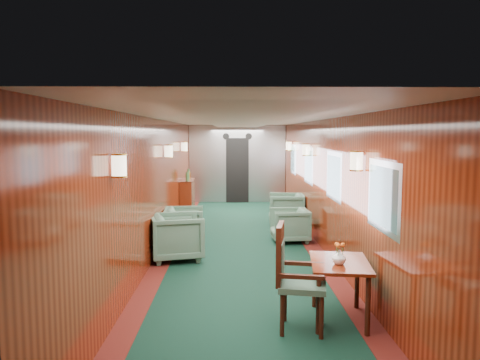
{
  "coord_description": "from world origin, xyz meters",
  "views": [
    {
      "loc": [
        -0.18,
        -8.57,
        2.15
      ],
      "look_at": [
        0.0,
        1.37,
        1.15
      ],
      "focal_mm": 35.0,
      "sensor_mm": 36.0,
      "label": 1
    }
  ],
  "objects_px": {
    "dining_table": "(340,271)",
    "armchair_right_near": "(290,225)",
    "credenza": "(187,197)",
    "armchair_left_near": "(177,237)",
    "side_chair": "(292,273)",
    "armchair_right_far": "(286,209)",
    "armchair_left_far": "(184,225)"
  },
  "relations": [
    {
      "from": "armchair_left_near",
      "to": "armchair_right_far",
      "type": "distance_m",
      "value": 3.71
    },
    {
      "from": "dining_table",
      "to": "armchair_left_far",
      "type": "height_order",
      "value": "armchair_left_far"
    },
    {
      "from": "credenza",
      "to": "armchair_right_near",
      "type": "distance_m",
      "value": 3.85
    },
    {
      "from": "credenza",
      "to": "armchair_left_near",
      "type": "bearing_deg",
      "value": -87.07
    },
    {
      "from": "armchair_right_near",
      "to": "armchair_left_far",
      "type": "bearing_deg",
      "value": -93.09
    },
    {
      "from": "dining_table",
      "to": "credenza",
      "type": "relative_size",
      "value": 0.82
    },
    {
      "from": "dining_table",
      "to": "armchair_right_far",
      "type": "bearing_deg",
      "value": 96.5
    },
    {
      "from": "armchair_left_far",
      "to": "armchair_right_far",
      "type": "distance_m",
      "value": 2.79
    },
    {
      "from": "side_chair",
      "to": "armchair_left_near",
      "type": "relative_size",
      "value": 1.36
    },
    {
      "from": "dining_table",
      "to": "armchair_right_far",
      "type": "relative_size",
      "value": 1.21
    },
    {
      "from": "side_chair",
      "to": "armchair_left_far",
      "type": "height_order",
      "value": "side_chair"
    },
    {
      "from": "armchair_right_near",
      "to": "armchair_right_far",
      "type": "relative_size",
      "value": 0.89
    },
    {
      "from": "side_chair",
      "to": "armchair_right_far",
      "type": "distance_m",
      "value": 5.89
    },
    {
      "from": "dining_table",
      "to": "armchair_right_near",
      "type": "bearing_deg",
      "value": 98.17
    },
    {
      "from": "side_chair",
      "to": "credenza",
      "type": "height_order",
      "value": "credenza"
    },
    {
      "from": "side_chair",
      "to": "armchair_left_far",
      "type": "distance_m",
      "value": 4.46
    },
    {
      "from": "dining_table",
      "to": "side_chair",
      "type": "relative_size",
      "value": 0.85
    },
    {
      "from": "armchair_left_near",
      "to": "armchair_right_near",
      "type": "height_order",
      "value": "armchair_left_near"
    },
    {
      "from": "credenza",
      "to": "armchair_left_far",
      "type": "relative_size",
      "value": 1.59
    },
    {
      "from": "armchair_right_near",
      "to": "side_chair",
      "type": "bearing_deg",
      "value": -9.91
    },
    {
      "from": "armchair_left_far",
      "to": "armchair_right_far",
      "type": "bearing_deg",
      "value": -55.74
    },
    {
      "from": "credenza",
      "to": "armchair_right_far",
      "type": "distance_m",
      "value": 2.81
    },
    {
      "from": "credenza",
      "to": "armchair_left_near",
      "type": "distance_m",
      "value": 4.35
    },
    {
      "from": "dining_table",
      "to": "armchair_right_near",
      "type": "distance_m",
      "value": 3.93
    },
    {
      "from": "armchair_left_near",
      "to": "credenza",
      "type": "bearing_deg",
      "value": -11.15
    },
    {
      "from": "side_chair",
      "to": "armchair_right_far",
      "type": "xyz_separation_m",
      "value": [
        0.62,
        5.85,
        -0.26
      ]
    },
    {
      "from": "armchair_left_near",
      "to": "armchair_left_far",
      "type": "bearing_deg",
      "value": -14.24
    },
    {
      "from": "armchair_left_far",
      "to": "dining_table",
      "type": "bearing_deg",
      "value": -154.29
    },
    {
      "from": "armchair_left_near",
      "to": "armchair_right_near",
      "type": "xyz_separation_m",
      "value": [
        2.09,
        1.27,
        -0.06
      ]
    },
    {
      "from": "side_chair",
      "to": "credenza",
      "type": "xyz_separation_m",
      "value": [
        -1.82,
        7.23,
        -0.15
      ]
    },
    {
      "from": "side_chair",
      "to": "credenza",
      "type": "bearing_deg",
      "value": 114.64
    },
    {
      "from": "armchair_right_far",
      "to": "side_chair",
      "type": "bearing_deg",
      "value": -1.15
    }
  ]
}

